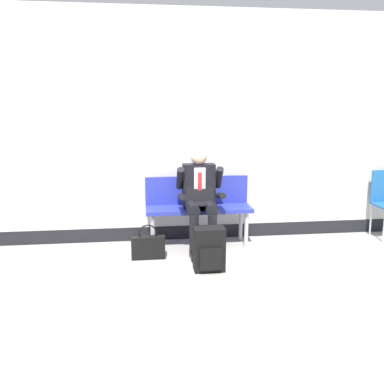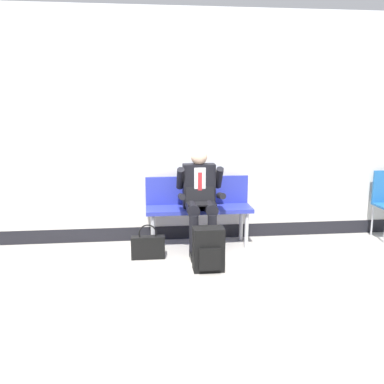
% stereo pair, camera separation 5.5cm
% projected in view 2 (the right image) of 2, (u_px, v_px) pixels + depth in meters
% --- Properties ---
extents(ground_plane, '(18.00, 18.00, 0.00)m').
position_uv_depth(ground_plane, '(185.00, 258.00, 4.87)').
color(ground_plane, '#9E9991').
extents(station_wall, '(6.42, 0.14, 2.96)m').
position_uv_depth(station_wall, '(179.00, 130.00, 5.32)').
color(station_wall, silver).
rests_on(station_wall, ground).
extents(bench_with_person, '(1.34, 0.42, 0.88)m').
position_uv_depth(bench_with_person, '(198.00, 203.00, 5.26)').
color(bench_with_person, '#28339E').
rests_on(bench_with_person, ground).
extents(person_seated, '(0.57, 0.70, 1.26)m').
position_uv_depth(person_seated, '(200.00, 196.00, 5.05)').
color(person_seated, black).
rests_on(person_seated, ground).
extents(backpack, '(0.34, 0.24, 0.48)m').
position_uv_depth(backpack, '(209.00, 250.00, 4.46)').
color(backpack, black).
rests_on(backpack, ground).
extents(handbag, '(0.39, 0.12, 0.42)m').
position_uv_depth(handbag, '(148.00, 247.00, 4.83)').
color(handbag, black).
rests_on(handbag, ground).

